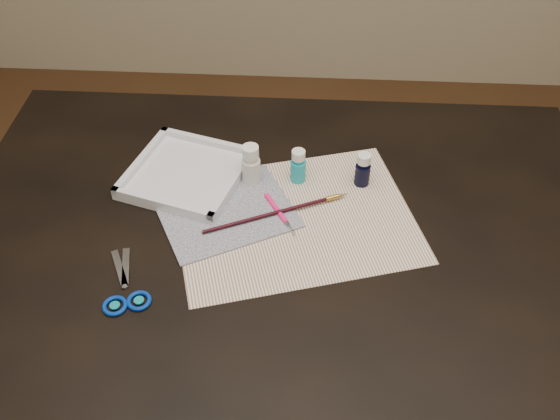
# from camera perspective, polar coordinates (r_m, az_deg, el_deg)

# --- Properties ---
(ground) EXTENTS (3.50, 3.50, 0.02)m
(ground) POSITION_cam_1_polar(r_m,az_deg,el_deg) (1.84, 0.00, -18.46)
(ground) COLOR #422614
(ground) RESTS_ON ground
(table) EXTENTS (1.30, 0.90, 0.75)m
(table) POSITION_cam_1_polar(r_m,az_deg,el_deg) (1.51, 0.00, -11.69)
(table) COLOR black
(table) RESTS_ON ground
(paper) EXTENTS (0.54, 0.47, 0.00)m
(paper) POSITION_cam_1_polar(r_m,az_deg,el_deg) (1.24, 1.34, -0.79)
(paper) COLOR white
(paper) RESTS_ON table
(canvas) EXTENTS (0.32, 0.30, 0.00)m
(canvas) POSITION_cam_1_polar(r_m,az_deg,el_deg) (1.25, -4.94, -0.13)
(canvas) COLOR black
(canvas) RESTS_ON paper
(paint_bottle_white) EXTENTS (0.05, 0.05, 0.09)m
(paint_bottle_white) POSITION_cam_1_polar(r_m,az_deg,el_deg) (1.29, -2.66, 4.12)
(paint_bottle_white) COLOR silver
(paint_bottle_white) RESTS_ON table
(paint_bottle_cyan) EXTENTS (0.04, 0.04, 0.08)m
(paint_bottle_cyan) POSITION_cam_1_polar(r_m,az_deg,el_deg) (1.30, 1.67, 4.05)
(paint_bottle_cyan) COLOR #1AA3B7
(paint_bottle_cyan) RESTS_ON table
(paint_bottle_navy) EXTENTS (0.04, 0.04, 0.08)m
(paint_bottle_navy) POSITION_cam_1_polar(r_m,az_deg,el_deg) (1.30, 7.58, 3.67)
(paint_bottle_navy) COLOR black
(paint_bottle_navy) RESTS_ON table
(paintbrush) EXTENTS (0.29, 0.14, 0.01)m
(paintbrush) POSITION_cam_1_polar(r_m,az_deg,el_deg) (1.23, -0.17, -0.18)
(paintbrush) COLOR black
(paintbrush) RESTS_ON canvas
(craft_knife) EXTENTS (0.08, 0.12, 0.01)m
(craft_knife) POSITION_cam_1_polar(r_m,az_deg,el_deg) (1.23, 0.09, -0.49)
(craft_knife) COLOR #FF1D76
(craft_knife) RESTS_ON paper
(scissors) EXTENTS (0.15, 0.19, 0.01)m
(scissors) POSITION_cam_1_polar(r_m,az_deg,el_deg) (1.16, -14.38, -6.32)
(scissors) COLOR silver
(scissors) RESTS_ON table
(palette_tray) EXTENTS (0.28, 0.28, 0.03)m
(palette_tray) POSITION_cam_1_polar(r_m,az_deg,el_deg) (1.33, -8.55, 3.36)
(palette_tray) COLOR silver
(palette_tray) RESTS_ON table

